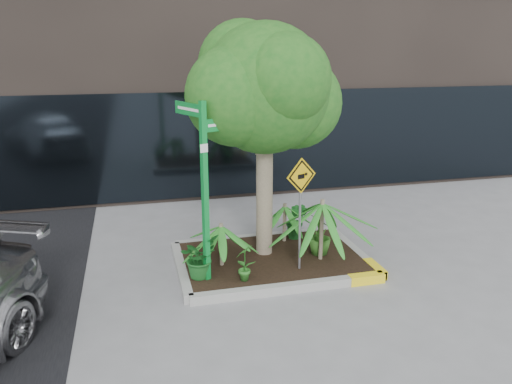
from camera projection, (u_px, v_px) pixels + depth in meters
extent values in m
plane|color=gray|center=(265.00, 272.00, 8.56)|extent=(80.00, 80.00, 0.00)
cube|color=#9E9E99|center=(256.00, 238.00, 9.89)|extent=(3.20, 0.15, 0.15)
cube|color=#9E9E99|center=(291.00, 288.00, 7.84)|extent=(3.20, 0.15, 0.15)
cube|color=#9E9E99|center=(181.00, 270.00, 8.49)|extent=(0.15, 2.20, 0.15)
cube|color=#9E9E99|center=(354.00, 251.00, 9.25)|extent=(0.15, 2.20, 0.15)
cube|color=yellow|center=(366.00, 279.00, 8.15)|extent=(0.60, 0.17, 0.15)
cube|color=black|center=(272.00, 258.00, 8.86)|extent=(3.05, 2.05, 0.06)
cylinder|color=gray|center=(264.00, 188.00, 8.69)|extent=(0.29, 0.29, 2.70)
cylinder|color=gray|center=(270.00, 132.00, 8.44)|extent=(0.51, 0.14, 0.88)
sphere|color=#1C5A19|center=(265.00, 89.00, 8.22)|extent=(2.16, 2.16, 2.16)
sphere|color=#1C5A19|center=(296.00, 102.00, 8.69)|extent=(1.62, 1.62, 1.62)
sphere|color=#1C5A19|center=(235.00, 96.00, 7.95)|extent=(1.62, 1.62, 1.62)
sphere|color=#1C5A19|center=(285.00, 79.00, 7.71)|extent=(1.44, 1.44, 1.44)
sphere|color=#1C5A19|center=(243.00, 65.00, 8.47)|extent=(1.53, 1.53, 1.53)
cylinder|color=gray|center=(321.00, 230.00, 8.60)|extent=(0.07, 0.07, 1.09)
cylinder|color=gray|center=(221.00, 244.00, 8.40)|extent=(0.07, 0.07, 0.75)
cylinder|color=gray|center=(285.00, 222.00, 9.46)|extent=(0.07, 0.07, 0.75)
imported|color=#19581F|center=(199.00, 257.00, 7.98)|extent=(0.86, 0.86, 0.68)
imported|color=#2E661E|center=(320.00, 234.00, 8.87)|extent=(0.48, 0.48, 0.73)
imported|color=#2A7123|center=(245.00, 262.00, 7.86)|extent=(0.47, 0.47, 0.63)
imported|color=#1A5C20|center=(296.00, 220.00, 9.58)|extent=(0.57, 0.57, 0.74)
cube|color=#0D9134|center=(205.00, 199.00, 7.62)|extent=(0.11, 0.11, 2.97)
cube|color=#0D9134|center=(226.00, 124.00, 7.54)|extent=(0.78, 0.34, 0.19)
cube|color=#0D9134|center=(189.00, 109.00, 7.56)|extent=(0.34, 0.78, 0.19)
cube|color=white|center=(226.00, 124.00, 7.53)|extent=(0.59, 0.25, 0.04)
cube|color=white|center=(188.00, 109.00, 7.56)|extent=(0.25, 0.59, 0.04)
cube|color=white|center=(204.00, 148.00, 7.35)|extent=(0.12, 0.05, 0.13)
cylinder|color=slate|center=(300.00, 219.00, 8.14)|extent=(0.06, 0.08, 1.74)
cube|color=#E3B20B|center=(301.00, 176.00, 7.92)|extent=(0.55, 0.22, 0.58)
cube|color=black|center=(302.00, 176.00, 7.91)|extent=(0.49, 0.18, 0.52)
cube|color=#E3B20B|center=(302.00, 176.00, 7.91)|extent=(0.41, 0.16, 0.44)
cube|color=black|center=(301.00, 177.00, 7.90)|extent=(0.13, 0.05, 0.08)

